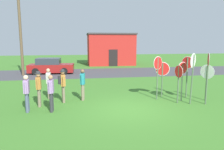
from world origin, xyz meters
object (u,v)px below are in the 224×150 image
at_px(stop_sign_center_cluster, 178,78).
at_px(person_holding_notes, 83,83).
at_px(parked_car_on_street, 51,66).
at_px(stop_sign_rear_left, 208,70).
at_px(stop_sign_leaning_right, 187,70).
at_px(stop_sign_tallest, 182,75).
at_px(stop_sign_far_back, 207,76).
at_px(person_in_blue, 49,82).
at_px(stop_sign_rear_right, 162,73).
at_px(person_near_signs, 27,91).
at_px(utility_pole, 20,32).
at_px(stop_sign_nearest, 158,70).
at_px(stop_sign_leaning_left, 193,70).
at_px(person_in_dark_shirt, 63,83).
at_px(person_with_sunhat, 39,87).
at_px(person_on_left, 51,91).

relative_size(stop_sign_center_cluster, person_holding_notes, 1.17).
relative_size(parked_car_on_street, stop_sign_rear_left, 1.69).
xyz_separation_m(parked_car_on_street, person_holding_notes, (2.87, -10.22, 0.26)).
bearing_deg(stop_sign_center_cluster, stop_sign_leaning_right, 44.60).
bearing_deg(stop_sign_center_cluster, stop_sign_tallest, 41.68).
relative_size(stop_sign_far_back, person_in_blue, 1.15).
xyz_separation_m(stop_sign_rear_left, stop_sign_far_back, (0.41, 0.65, -0.42)).
bearing_deg(stop_sign_rear_right, stop_sign_leaning_right, -15.67).
bearing_deg(person_near_signs, stop_sign_leaning_right, 8.22).
xyz_separation_m(utility_pole, stop_sign_nearest, (9.28, -9.83, -2.36)).
bearing_deg(stop_sign_center_cluster, stop_sign_rear_right, 103.20).
xyz_separation_m(stop_sign_leaning_left, person_in_dark_shirt, (-6.43, 1.37, -0.75)).
bearing_deg(person_holding_notes, person_with_sunhat, -158.82).
height_order(stop_sign_rear_right, person_near_signs, stop_sign_rear_right).
bearing_deg(stop_sign_leaning_right, stop_sign_rear_right, 164.33).
relative_size(person_near_signs, person_holding_notes, 1.00).
distance_m(stop_sign_rear_right, person_in_blue, 6.39).
distance_m(stop_sign_leaning_left, stop_sign_nearest, 1.79).
xyz_separation_m(stop_sign_leaning_left, person_with_sunhat, (-7.53, 0.83, -0.78)).
bearing_deg(stop_sign_nearest, person_in_blue, 169.01).
relative_size(parked_car_on_street, stop_sign_tallest, 2.09).
relative_size(stop_sign_leaning_left, person_near_signs, 1.53).
bearing_deg(stop_sign_rear_right, person_in_blue, 174.16).
bearing_deg(stop_sign_tallest, person_in_blue, 166.76).
relative_size(stop_sign_rear_left, stop_sign_nearest, 1.10).
bearing_deg(person_near_signs, person_with_sunhat, 63.08).
distance_m(stop_sign_leaning_left, stop_sign_center_cluster, 0.78).
xyz_separation_m(utility_pole, stop_sign_leaning_left, (10.66, -10.97, -2.21)).
bearing_deg(person_holding_notes, stop_sign_rear_right, -0.38).
bearing_deg(stop_sign_leaning_left, person_on_left, -179.43).
relative_size(utility_pole, person_on_left, 4.49).
bearing_deg(person_near_signs, utility_pole, 104.13).
relative_size(stop_sign_leaning_left, stop_sign_tallest, 1.23).
height_order(person_in_blue, person_holding_notes, same).
relative_size(person_in_blue, person_with_sunhat, 0.97).
xyz_separation_m(stop_sign_tallest, stop_sign_center_cluster, (-0.38, -0.34, -0.09)).
bearing_deg(person_near_signs, stop_sign_rear_right, 12.60).
bearing_deg(stop_sign_center_cluster, parked_car_on_street, 123.50).
bearing_deg(person_in_dark_shirt, stop_sign_leaning_right, -0.90).
relative_size(utility_pole, stop_sign_leaning_left, 2.93).
bearing_deg(stop_sign_rear_left, person_in_dark_shirt, 168.09).
xyz_separation_m(stop_sign_leaning_right, stop_sign_far_back, (0.73, -0.75, -0.25)).
xyz_separation_m(parked_car_on_street, person_with_sunhat, (0.73, -11.05, 0.30)).
bearing_deg(stop_sign_leaning_left, person_in_dark_shirt, 167.99).
bearing_deg(stop_sign_nearest, stop_sign_tallest, -23.81).
height_order(person_near_signs, person_with_sunhat, person_with_sunhat).
bearing_deg(utility_pole, stop_sign_leaning_right, -41.26).
distance_m(stop_sign_far_back, person_on_left, 8.01).
height_order(stop_sign_tallest, person_on_left, stop_sign_tallest).
distance_m(stop_sign_rear_right, stop_sign_tallest, 1.22).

